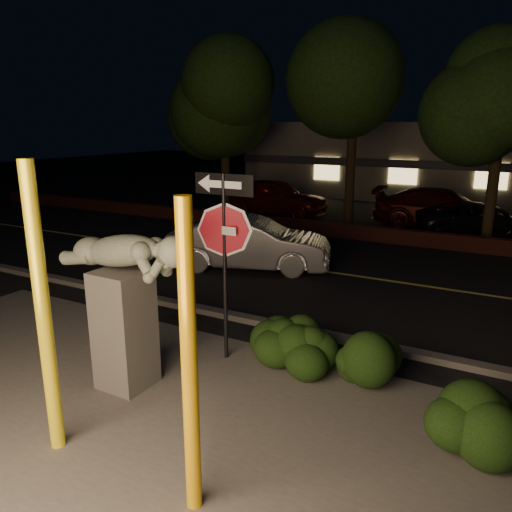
{
  "coord_description": "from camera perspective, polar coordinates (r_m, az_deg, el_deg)",
  "views": [
    {
      "loc": [
        3.51,
        -5.4,
        3.95
      ],
      "look_at": [
        -0.69,
        2.33,
        1.6
      ],
      "focal_mm": 35.0,
      "sensor_mm": 36.0,
      "label": 1
    }
  ],
  "objects": [
    {
      "name": "parked_car_dark",
      "position": [
        19.5,
        24.36,
        3.78
      ],
      "size": [
        4.86,
        3.45,
        1.23
      ],
      "primitive_type": "imported",
      "rotation": [
        0.0,
        0.0,
        1.93
      ],
      "color": "black",
      "rests_on": "ground"
    },
    {
      "name": "tree_far_c",
      "position": [
        18.31,
        26.79,
        18.82
      ],
      "size": [
        4.8,
        4.8,
        7.84
      ],
      "color": "black",
      "rests_on": "ground"
    },
    {
      "name": "yellow_pole_right",
      "position": [
        5.05,
        -7.62,
        -12.15
      ],
      "size": [
        0.17,
        0.17,
        3.33
      ],
      "primitive_type": "cylinder",
      "color": "yellow",
      "rests_on": "ground"
    },
    {
      "name": "tree_far_b",
      "position": [
        19.66,
        11.33,
        20.84
      ],
      "size": [
        5.2,
        5.2,
        8.41
      ],
      "color": "black",
      "rests_on": "ground"
    },
    {
      "name": "ground",
      "position": [
        16.28,
        15.22,
        0.39
      ],
      "size": [
        90.0,
        90.0,
        0.0
      ],
      "primitive_type": "plane",
      "color": "black",
      "rests_on": "ground"
    },
    {
      "name": "hedge_center",
      "position": [
        8.39,
        4.38,
        -9.75
      ],
      "size": [
        1.89,
        1.3,
        0.9
      ],
      "primitive_type": "ellipsoid",
      "rotation": [
        0.0,
        0.0,
        -0.32
      ],
      "color": "black",
      "rests_on": "ground"
    },
    {
      "name": "parking_lot",
      "position": [
        23.01,
        19.4,
        4.25
      ],
      "size": [
        40.0,
        12.0,
        0.01
      ],
      "primitive_type": "cube",
      "color": "black",
      "rests_on": "ground"
    },
    {
      "name": "yellow_pole_left",
      "position": [
        6.39,
        -23.13,
        -6.06
      ],
      "size": [
        0.18,
        0.18,
        3.58
      ],
      "primitive_type": "cylinder",
      "color": "yellow",
      "rests_on": "ground"
    },
    {
      "name": "building",
      "position": [
        30.65,
        22.29,
        10.23
      ],
      "size": [
        22.0,
        10.2,
        4.0
      ],
      "color": "#6D6457",
      "rests_on": "ground"
    },
    {
      "name": "hedge_right",
      "position": [
        7.99,
        9.59,
        -10.59
      ],
      "size": [
        1.7,
        1.03,
        1.06
      ],
      "primitive_type": "ellipsoid",
      "rotation": [
        0.0,
        0.0,
        0.1
      ],
      "color": "black",
      "rests_on": "ground"
    },
    {
      "name": "sculpture",
      "position": [
        7.63,
        -14.86,
        -4.03
      ],
      "size": [
        2.32,
        0.74,
        2.49
      ],
      "rotation": [
        0.0,
        0.0,
        -0.02
      ],
      "color": "#4C4944",
      "rests_on": "ground"
    },
    {
      "name": "hedge_far_right",
      "position": [
        6.84,
        25.95,
        -17.14
      ],
      "size": [
        1.6,
        1.26,
        0.97
      ],
      "primitive_type": "ellipsoid",
      "rotation": [
        0.0,
        0.0,
        -0.31
      ],
      "color": "black",
      "rests_on": "ground"
    },
    {
      "name": "road",
      "position": [
        13.48,
        12.18,
        -2.4
      ],
      "size": [
        80.0,
        8.0,
        0.01
      ],
      "primitive_type": "cube",
      "color": "black",
      "rests_on": "ground"
    },
    {
      "name": "tree_far_a",
      "position": [
        21.75,
        -3.66,
        18.6
      ],
      "size": [
        4.6,
        4.6,
        7.43
      ],
      "color": "black",
      "rests_on": "ground"
    },
    {
      "name": "lane_marking",
      "position": [
        13.48,
        12.18,
        -2.35
      ],
      "size": [
        80.0,
        0.12,
        0.0
      ],
      "primitive_type": "cube",
      "color": "gold",
      "rests_on": "road"
    },
    {
      "name": "silver_sedan",
      "position": [
        13.82,
        -0.68,
        1.47
      ],
      "size": [
        4.67,
        2.84,
        1.45
      ],
      "primitive_type": "imported",
      "rotation": [
        0.0,
        0.0,
        1.89
      ],
      "color": "#B3B4B8",
      "rests_on": "ground"
    },
    {
      "name": "signpost",
      "position": [
        8.11,
        -3.65,
        2.91
      ],
      "size": [
        1.08,
        0.07,
        3.18
      ],
      "rotation": [
        0.0,
        0.0,
        -0.0
      ],
      "color": "black",
      "rests_on": "ground"
    },
    {
      "name": "brick_wall",
      "position": [
        17.46,
        16.3,
        2.12
      ],
      "size": [
        40.0,
        0.35,
        0.5
      ],
      "primitive_type": "cube",
      "color": "#4B1F18",
      "rests_on": "ground"
    },
    {
      "name": "parked_car_darkred",
      "position": [
        20.53,
        20.56,
        5.07
      ],
      "size": [
        5.41,
        2.62,
        1.52
      ],
      "primitive_type": "imported",
      "rotation": [
        0.0,
        0.0,
        1.67
      ],
      "color": "#380D0B",
      "rests_on": "ground"
    },
    {
      "name": "parked_car_red",
      "position": [
        22.13,
        2.1,
        6.77
      ],
      "size": [
        4.74,
        2.0,
        1.6
      ],
      "primitive_type": "imported",
      "rotation": [
        0.0,
        0.0,
        1.6
      ],
      "color": "#68150A",
      "rests_on": "ground"
    },
    {
      "name": "patio",
      "position": [
        6.87,
        -8.77,
        -20.22
      ],
      "size": [
        14.0,
        6.0,
        0.02
      ],
      "primitive_type": "cube",
      "color": "#4C4944",
      "rests_on": "ground"
    },
    {
      "name": "curb",
      "position": [
        9.82,
        5.21,
        -8.45
      ],
      "size": [
        80.0,
        0.25,
        0.12
      ],
      "primitive_type": "cube",
      "color": "#4C4944",
      "rests_on": "ground"
    }
  ]
}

